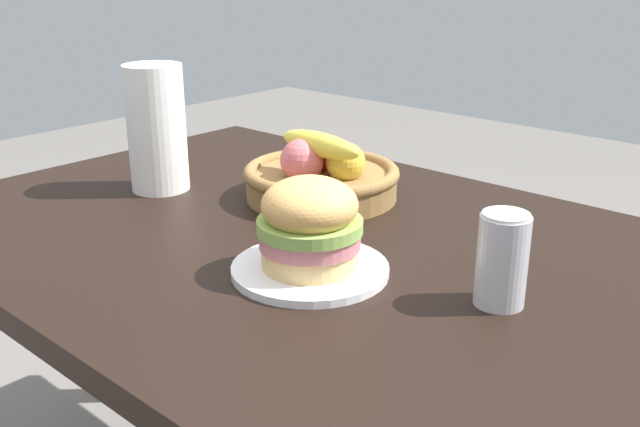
% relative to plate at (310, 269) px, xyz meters
% --- Properties ---
extents(dining_table, '(1.40, 0.90, 0.75)m').
position_rel_plate_xyz_m(dining_table, '(-0.08, 0.10, -0.11)').
color(dining_table, black).
rests_on(dining_table, ground_plane).
extents(plate, '(0.23, 0.23, 0.01)m').
position_rel_plate_xyz_m(plate, '(0.00, 0.00, 0.00)').
color(plate, white).
rests_on(plate, dining_table).
extents(sandwich, '(0.15, 0.15, 0.13)m').
position_rel_plate_xyz_m(sandwich, '(0.00, 0.00, 0.07)').
color(sandwich, '#E5BC75').
rests_on(sandwich, plate).
extents(soda_can, '(0.07, 0.07, 0.13)m').
position_rel_plate_xyz_m(soda_can, '(0.25, 0.09, 0.06)').
color(soda_can, silver).
rests_on(soda_can, dining_table).
extents(fruit_basket, '(0.29, 0.29, 0.14)m').
position_rel_plate_xyz_m(fruit_basket, '(-0.21, 0.26, 0.04)').
color(fruit_basket, olive).
rests_on(fruit_basket, dining_table).
extents(paper_towel_roll, '(0.11, 0.11, 0.24)m').
position_rel_plate_xyz_m(paper_towel_roll, '(-0.48, 0.09, 0.11)').
color(paper_towel_roll, white).
rests_on(paper_towel_roll, dining_table).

